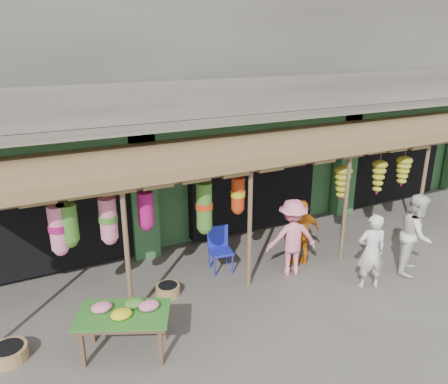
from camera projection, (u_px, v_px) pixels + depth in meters
name	position (u px, v px, depth m)	size (l,w,h in m)	color
ground	(301.00, 265.00, 9.99)	(80.00, 80.00, 0.00)	#514C47
building	(208.00, 93.00, 12.98)	(16.40, 6.80, 7.00)	gray
awning	(281.00, 148.00, 9.77)	(14.00, 2.70, 2.79)	brown
flower_table	(124.00, 315.00, 6.97)	(1.69, 1.39, 0.88)	brown
blue_chair	(219.00, 246.00, 9.64)	(0.54, 0.55, 1.00)	#1C28B8
basket_mid	(9.00, 353.00, 6.99)	(0.59, 0.59, 0.23)	olive
basket_right	(168.00, 290.00, 8.77)	(0.48, 0.48, 0.22)	olive
person_front	(371.00, 251.00, 8.85)	(0.59, 0.39, 1.62)	silver
person_right	(416.00, 234.00, 9.42)	(0.88, 0.68, 1.80)	white
person_vendor	(302.00, 233.00, 9.76)	(0.91, 0.38, 1.55)	orange
person_shopper	(292.00, 238.00, 9.35)	(1.11, 0.64, 1.72)	pink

